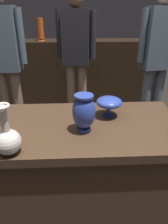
{
  "coord_description": "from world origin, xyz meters",
  "views": [
    {
      "loc": [
        -0.06,
        -1.13,
        1.44
      ],
      "look_at": [
        -0.0,
        -0.04,
        0.9
      ],
      "focal_mm": 34.6,
      "sensor_mm": 36.0,
      "label": 1
    }
  ],
  "objects_px": {
    "vase_centerpiece": "(84,112)",
    "visitor_near_left": "(5,56)",
    "visitor_center_back": "(76,52)",
    "vase_tall_behind": "(8,139)",
    "shelf_vase_left": "(40,30)",
    "visitor_near_right": "(158,54)",
    "vase_left_accent": "(109,103)",
    "shelf_vase_far_left": "(3,30)",
    "shelf_vase_center": "(77,35)"
  },
  "relations": [
    {
      "from": "shelf_vase_left",
      "to": "vase_tall_behind",
      "type": "bearing_deg",
      "value": -86.55
    },
    {
      "from": "vase_tall_behind",
      "to": "visitor_near_left",
      "type": "bearing_deg",
      "value": 105.54
    },
    {
      "from": "shelf_vase_far_left",
      "to": "visitor_center_back",
      "type": "height_order",
      "value": "visitor_center_back"
    },
    {
      "from": "vase_tall_behind",
      "to": "visitor_center_back",
      "type": "xyz_separation_m",
      "value": [
        0.35,
        1.78,
        0.07
      ]
    },
    {
      "from": "vase_tall_behind",
      "to": "shelf_vase_far_left",
      "type": "bearing_deg",
      "value": 105.39
    },
    {
      "from": "vase_left_accent",
      "to": "shelf_vase_left",
      "type": "distance_m",
      "value": 2.21
    },
    {
      "from": "visitor_near_right",
      "to": "visitor_near_left",
      "type": "bearing_deg",
      "value": -6.98
    },
    {
      "from": "shelf_vase_left",
      "to": "shelf_vase_center",
      "type": "relative_size",
      "value": 1.22
    },
    {
      "from": "shelf_vase_left",
      "to": "vase_left_accent",
      "type": "bearing_deg",
      "value": -71.94
    },
    {
      "from": "vase_tall_behind",
      "to": "shelf_vase_center",
      "type": "xyz_separation_m",
      "value": [
        0.37,
        2.43,
        0.19
      ]
    },
    {
      "from": "visitor_center_back",
      "to": "visitor_near_right",
      "type": "relative_size",
      "value": 0.98
    },
    {
      "from": "shelf_vase_far_left",
      "to": "visitor_near_right",
      "type": "bearing_deg",
      "value": -26.11
    },
    {
      "from": "visitor_near_right",
      "to": "visitor_near_left",
      "type": "distance_m",
      "value": 1.65
    },
    {
      "from": "shelf_vase_left",
      "to": "visitor_near_left",
      "type": "bearing_deg",
      "value": -105.02
    },
    {
      "from": "vase_centerpiece",
      "to": "visitor_near_left",
      "type": "relative_size",
      "value": 0.13
    },
    {
      "from": "vase_left_accent",
      "to": "shelf_vase_left",
      "type": "xyz_separation_m",
      "value": [
        -0.68,
        2.09,
        0.25
      ]
    },
    {
      "from": "vase_centerpiece",
      "to": "vase_left_accent",
      "type": "bearing_deg",
      "value": 46.15
    },
    {
      "from": "visitor_center_back",
      "to": "visitor_near_left",
      "type": "height_order",
      "value": "visitor_near_left"
    },
    {
      "from": "visitor_center_back",
      "to": "shelf_vase_left",
      "type": "bearing_deg",
      "value": -41.2
    },
    {
      "from": "visitor_near_right",
      "to": "visitor_near_left",
      "type": "relative_size",
      "value": 1.0
    },
    {
      "from": "shelf_vase_far_left",
      "to": "visitor_center_back",
      "type": "bearing_deg",
      "value": -32.55
    },
    {
      "from": "vase_centerpiece",
      "to": "shelf_vase_center",
      "type": "xyz_separation_m",
      "value": [
        0.01,
        2.24,
        0.15
      ]
    },
    {
      "from": "vase_centerpiece",
      "to": "shelf_vase_center",
      "type": "distance_m",
      "value": 2.24
    },
    {
      "from": "visitor_center_back",
      "to": "visitor_near_left",
      "type": "xyz_separation_m",
      "value": [
        -0.76,
        -0.3,
        0.02
      ]
    },
    {
      "from": "vase_centerpiece",
      "to": "vase_left_accent",
      "type": "xyz_separation_m",
      "value": [
        0.17,
        0.17,
        -0.02
      ]
    },
    {
      "from": "shelf_vase_far_left",
      "to": "visitor_near_left",
      "type": "relative_size",
      "value": 0.18
    },
    {
      "from": "shelf_vase_left",
      "to": "visitor_near_right",
      "type": "relative_size",
      "value": 0.19
    },
    {
      "from": "vase_centerpiece",
      "to": "shelf_vase_left",
      "type": "xyz_separation_m",
      "value": [
        -0.51,
        2.27,
        0.22
      ]
    },
    {
      "from": "vase_centerpiece",
      "to": "vase_left_accent",
      "type": "height_order",
      "value": "vase_centerpiece"
    },
    {
      "from": "vase_centerpiece",
      "to": "vase_left_accent",
      "type": "distance_m",
      "value": 0.24
    },
    {
      "from": "visitor_center_back",
      "to": "visitor_near_right",
      "type": "xyz_separation_m",
      "value": [
        0.89,
        -0.29,
        0.02
      ]
    },
    {
      "from": "vase_centerpiece",
      "to": "shelf_vase_center",
      "type": "height_order",
      "value": "shelf_vase_center"
    },
    {
      "from": "visitor_center_back",
      "to": "visitor_near_right",
      "type": "bearing_deg",
      "value": 174.76
    },
    {
      "from": "visitor_center_back",
      "to": "visitor_near_left",
      "type": "bearing_deg",
      "value": 33.91
    },
    {
      "from": "shelf_vase_far_left",
      "to": "visitor_center_back",
      "type": "xyz_separation_m",
      "value": [
        1.02,
        -0.65,
        -0.19
      ]
    },
    {
      "from": "vase_left_accent",
      "to": "visitor_near_left",
      "type": "distance_m",
      "value": 1.46
    },
    {
      "from": "vase_tall_behind",
      "to": "shelf_vase_center",
      "type": "height_order",
      "value": "shelf_vase_center"
    },
    {
      "from": "vase_centerpiece",
      "to": "vase_tall_behind",
      "type": "xyz_separation_m",
      "value": [
        -0.37,
        -0.19,
        -0.04
      ]
    },
    {
      "from": "visitor_near_left",
      "to": "visitor_center_back",
      "type": "bearing_deg",
      "value": -154.47
    },
    {
      "from": "visitor_center_back",
      "to": "visitor_near_right",
      "type": "distance_m",
      "value": 0.94
    },
    {
      "from": "visitor_near_right",
      "to": "shelf_vase_far_left",
      "type": "bearing_deg",
      "value": -33.53
    },
    {
      "from": "shelf_vase_center",
      "to": "visitor_center_back",
      "type": "xyz_separation_m",
      "value": [
        -0.02,
        -0.65,
        -0.12
      ]
    },
    {
      "from": "vase_centerpiece",
      "to": "visitor_center_back",
      "type": "bearing_deg",
      "value": 90.54
    },
    {
      "from": "vase_tall_behind",
      "to": "visitor_near_left",
      "type": "xyz_separation_m",
      "value": [
        -0.41,
        1.48,
        0.09
      ]
    },
    {
      "from": "vase_tall_behind",
      "to": "visitor_center_back",
      "type": "relative_size",
      "value": 0.16
    },
    {
      "from": "vase_left_accent",
      "to": "visitor_center_back",
      "type": "relative_size",
      "value": 0.1
    },
    {
      "from": "visitor_center_back",
      "to": "visitor_near_left",
      "type": "distance_m",
      "value": 0.82
    },
    {
      "from": "vase_tall_behind",
      "to": "shelf_vase_left",
      "type": "xyz_separation_m",
      "value": [
        -0.15,
        2.46,
        0.26
      ]
    },
    {
      "from": "vase_centerpiece",
      "to": "vase_tall_behind",
      "type": "bearing_deg",
      "value": -152.33
    },
    {
      "from": "vase_centerpiece",
      "to": "shelf_vase_far_left",
      "type": "height_order",
      "value": "shelf_vase_far_left"
    }
  ]
}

